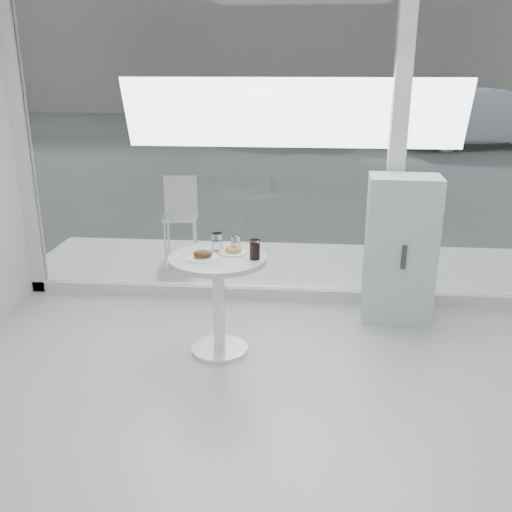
# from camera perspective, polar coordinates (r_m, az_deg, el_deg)

# --- Properties ---
(room_shell) EXTENTS (6.00, 6.00, 6.00)m
(room_shell) POSITION_cam_1_polar(r_m,az_deg,el_deg) (1.47, -0.08, 10.80)
(room_shell) COLOR white
(room_shell) RESTS_ON ground
(storefront) EXTENTS (5.00, 0.14, 3.00)m
(storefront) POSITION_cam_1_polar(r_m,az_deg,el_deg) (5.03, 4.57, 14.07)
(storefront) COLOR silver
(storefront) RESTS_ON ground
(main_table) EXTENTS (0.72, 0.72, 0.77)m
(main_table) POSITION_cam_1_polar(r_m,az_deg,el_deg) (4.26, -3.79, -2.85)
(main_table) COLOR white
(main_table) RESTS_ON ground
(patio_deck) EXTENTS (5.60, 1.60, 0.05)m
(patio_deck) POSITION_cam_1_polar(r_m,az_deg,el_deg) (6.17, 3.58, -1.11)
(patio_deck) COLOR silver
(patio_deck) RESTS_ON ground
(street) EXTENTS (40.00, 24.00, 0.00)m
(street) POSITION_cam_1_polar(r_m,az_deg,el_deg) (18.13, 4.75, 11.89)
(street) COLOR #393939
(street) RESTS_ON ground
(far_building) EXTENTS (40.00, 2.00, 8.00)m
(far_building) POSITION_cam_1_polar(r_m,az_deg,el_deg) (27.08, 5.21, 22.57)
(far_building) COLOR gray
(far_building) RESTS_ON ground
(mint_cabinet) EXTENTS (0.59, 0.42, 1.25)m
(mint_cabinet) POSITION_cam_1_polar(r_m,az_deg,el_deg) (4.95, 14.21, 0.63)
(mint_cabinet) COLOR #8EB6A5
(mint_cabinet) RESTS_ON ground
(patio_chair) EXTENTS (0.42, 0.42, 0.87)m
(patio_chair) POSITION_cam_1_polar(r_m,az_deg,el_deg) (6.50, -7.56, 4.54)
(patio_chair) COLOR white
(patio_chair) RESTS_ON patio_deck
(car_white) EXTENTS (4.84, 3.17, 1.53)m
(car_white) POSITION_cam_1_polar(r_m,az_deg,el_deg) (16.58, 2.11, 13.98)
(car_white) COLOR silver
(car_white) RESTS_ON street
(car_silver) EXTENTS (4.93, 2.81, 1.54)m
(car_silver) POSITION_cam_1_polar(r_m,az_deg,el_deg) (16.52, 21.88, 12.69)
(car_silver) COLOR #A2A4AA
(car_silver) RESTS_ON street
(plate_fritter) EXTENTS (0.23, 0.23, 0.07)m
(plate_fritter) POSITION_cam_1_polar(r_m,az_deg,el_deg) (4.13, -5.31, 0.05)
(plate_fritter) COLOR white
(plate_fritter) RESTS_ON main_table
(plate_donut) EXTENTS (0.21, 0.21, 0.05)m
(plate_donut) POSITION_cam_1_polar(r_m,az_deg,el_deg) (4.24, -2.26, 0.54)
(plate_donut) COLOR white
(plate_donut) RESTS_ON main_table
(water_tumbler_a) EXTENTS (0.08, 0.08, 0.13)m
(water_tumbler_a) POSITION_cam_1_polar(r_m,az_deg,el_deg) (4.31, -3.91, 1.34)
(water_tumbler_a) COLOR white
(water_tumbler_a) RESTS_ON main_table
(water_tumbler_b) EXTENTS (0.07, 0.07, 0.12)m
(water_tumbler_b) POSITION_cam_1_polar(r_m,az_deg,el_deg) (4.29, -2.03, 1.20)
(water_tumbler_b) COLOR white
(water_tumbler_b) RESTS_ON main_table
(cola_glass) EXTENTS (0.08, 0.08, 0.14)m
(cola_glass) POSITION_cam_1_polar(r_m,az_deg,el_deg) (4.09, -0.12, 0.61)
(cola_glass) COLOR white
(cola_glass) RESTS_ON main_table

